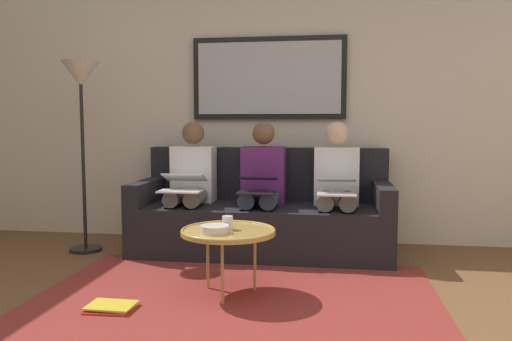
{
  "coord_description": "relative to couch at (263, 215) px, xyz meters",
  "views": [
    {
      "loc": [
        -0.6,
        2.31,
        1.12
      ],
      "look_at": [
        0.0,
        -1.7,
        0.75
      ],
      "focal_mm": 35.8,
      "sensor_mm": 36.0,
      "label": 1
    }
  ],
  "objects": [
    {
      "name": "laptop_white",
      "position": [
        0.64,
        0.31,
        0.31
      ],
      "size": [
        0.36,
        0.33,
        0.15
      ],
      "color": "white"
    },
    {
      "name": "framed_mirror",
      "position": [
        0.0,
        -0.39,
        1.24
      ],
      "size": [
        1.45,
        0.05,
        0.77
      ],
      "color": "black"
    },
    {
      "name": "area_rug",
      "position": [
        0.0,
        1.27,
        -0.31
      ],
      "size": [
        2.6,
        1.8,
        0.01
      ],
      "primitive_type": "cube",
      "color": "maroon",
      "rests_on": "ground_plane"
    },
    {
      "name": "wall_rear",
      "position": [
        0.0,
        -0.48,
        0.99
      ],
      "size": [
        6.0,
        0.12,
        2.6
      ],
      "primitive_type": "cube",
      "color": "beige",
      "rests_on": "ground_plane"
    },
    {
      "name": "coffee_table",
      "position": [
        0.06,
        1.22,
        0.11
      ],
      "size": [
        0.62,
        0.62,
        0.44
      ],
      "color": "tan",
      "rests_on": "ground_plane"
    },
    {
      "name": "laptop_black",
      "position": [
        0.0,
        0.32,
        0.31
      ],
      "size": [
        0.31,
        0.32,
        0.14
      ],
      "color": "black"
    },
    {
      "name": "person_middle",
      "position": [
        0.0,
        0.07,
        0.3
      ],
      "size": [
        0.38,
        0.58,
        1.14
      ],
      "color": "#66236B",
      "rests_on": "couch"
    },
    {
      "name": "laptop_silver",
      "position": [
        -0.64,
        0.32,
        0.31
      ],
      "size": [
        0.31,
        0.32,
        0.14
      ],
      "color": "silver"
    },
    {
      "name": "person_right",
      "position": [
        0.64,
        0.07,
        0.3
      ],
      "size": [
        0.38,
        0.58,
        1.14
      ],
      "color": "silver",
      "rests_on": "couch"
    },
    {
      "name": "standing_lamp",
      "position": [
        1.55,
        0.27,
        1.06
      ],
      "size": [
        0.32,
        0.32,
        1.66
      ],
      "color": "black",
      "rests_on": "ground_plane"
    },
    {
      "name": "couch",
      "position": [
        0.0,
        0.0,
        0.0
      ],
      "size": [
        2.2,
        0.9,
        0.9
      ],
      "color": "black",
      "rests_on": "ground_plane"
    },
    {
      "name": "person_left",
      "position": [
        -0.64,
        0.07,
        0.3
      ],
      "size": [
        0.38,
        0.58,
        1.14
      ],
      "color": "silver",
      "rests_on": "couch"
    },
    {
      "name": "magazine_stack",
      "position": [
        0.71,
        1.6,
        -0.29
      ],
      "size": [
        0.3,
        0.25,
        0.03
      ],
      "color": "red",
      "rests_on": "ground_plane"
    },
    {
      "name": "bowl",
      "position": [
        0.13,
        1.32,
        0.14
      ],
      "size": [
        0.18,
        0.18,
        0.05
      ],
      "primitive_type": "cylinder",
      "color": "beige",
      "rests_on": "coffee_table"
    },
    {
      "name": "cup",
      "position": [
        0.07,
        1.2,
        0.16
      ],
      "size": [
        0.07,
        0.07,
        0.09
      ],
      "primitive_type": "cylinder",
      "color": "silver",
      "rests_on": "coffee_table"
    }
  ]
}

